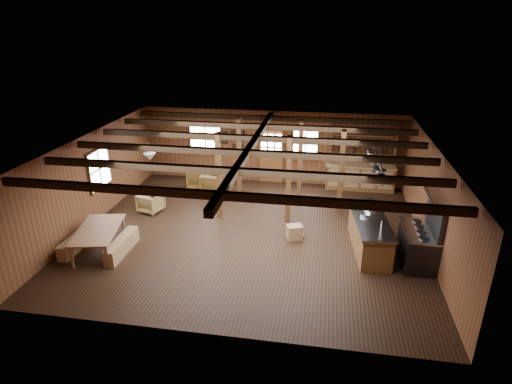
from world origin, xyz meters
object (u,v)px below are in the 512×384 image
Objects in this scene: dining_table at (101,240)px; armchair_c at (151,202)px; kitchen_island at (369,234)px; armchair_a at (199,178)px; commercial_range at (420,241)px; armchair_b at (214,183)px.

dining_table reaches higher than armchair_c.
kitchen_island reaches higher than armchair_a.
commercial_range is at bearing -96.26° from dining_table.
kitchen_island is 7.42m from dining_table.
commercial_range is 2.37× the size of armchair_a.
dining_table is (-8.55, -0.84, -0.30)m from commercial_range.
armchair_a is at bearing 141.65° from kitchen_island.
armchair_b is (0.67, -0.41, -0.01)m from armchair_a.
kitchen_island is at bearing -91.83° from dining_table.
armchair_a is at bearing -26.03° from dining_table.
kitchen_island is 7.11m from armchair_c.
armchair_c is at bearing -18.94° from dining_table.
commercial_range is at bearing 156.45° from armchair_b.
dining_table is at bearing 68.65° from armchair_a.
armchair_c is (-6.97, 1.42, -0.16)m from kitchen_island.
armchair_a is (-7.25, 4.29, -0.26)m from commercial_range.
dining_table is at bearing -174.38° from commercial_range.
armchair_a is at bearing -24.12° from armchair_b.
dining_table is (-7.30, -1.29, -0.14)m from kitchen_island.
armchair_a is (1.29, 5.13, 0.04)m from dining_table.
kitchen_island is 3.04× the size of armchair_a.
kitchen_island is 7.13m from armchair_a.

